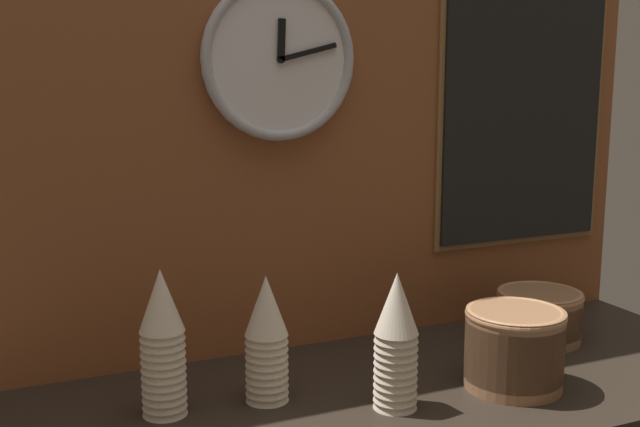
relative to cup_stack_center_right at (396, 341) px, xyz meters
The scene contains 9 objects.
ground_plane 16.84cm from the cup_stack_center_right, 127.96° to the left, with size 160.00×56.00×4.00cm, color black.
wall_tiled_back 54.11cm from the cup_stack_center_right, 100.33° to the left, with size 160.00×3.00×105.00cm.
cup_stack_center_right is the anchor object (origin of this frame).
cup_stack_center 21.24cm from the cup_stack_center_right, 148.35° to the left, with size 7.24×7.24×21.46cm.
cup_stack_center_left 37.14cm from the cup_stack_center_right, 159.94° to the left, with size 7.24×7.24×23.98cm.
bowl_stack_right 23.22cm from the cup_stack_center_right, ahead, with size 17.21×17.21×13.90cm.
bowl_stack_far_right 45.83cm from the cup_stack_center_right, 21.37° to the left, with size 17.21×17.21×10.23cm.
wall_clock 55.12cm from the cup_stack_center_right, 103.43° to the left, with size 29.76×2.70×29.76cm.
menu_board 67.31cm from the cup_stack_center_right, 33.79° to the left, with size 42.36×1.32×57.41cm.
Camera 1 is at (-54.58, -115.23, 55.48)cm, focal length 45.00 mm.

